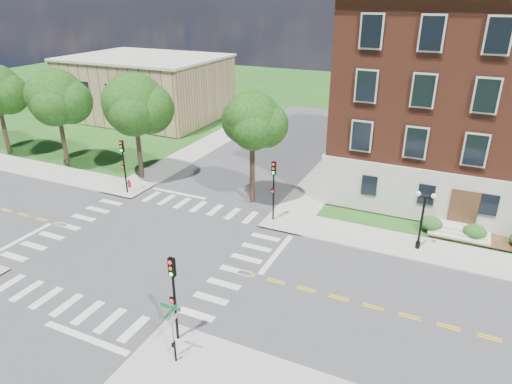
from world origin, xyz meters
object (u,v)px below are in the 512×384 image
at_px(push_button_post, 175,350).
at_px(fire_hydrant, 129,184).
at_px(traffic_signal_ne, 274,183).
at_px(street_sign_pole, 172,321).
at_px(traffic_signal_nw, 123,160).
at_px(traffic_signal_se, 174,289).
at_px(twin_lamp_west, 422,217).

bearing_deg(push_button_post, fire_hydrant, 134.53).
bearing_deg(traffic_signal_ne, street_sign_pole, -84.97).
xyz_separation_m(traffic_signal_nw, push_button_post, (15.33, -15.16, -2.39)).
relative_size(traffic_signal_se, traffic_signal_ne, 1.00).
xyz_separation_m(twin_lamp_west, fire_hydrant, (-25.20, 0.24, -2.06)).
height_order(twin_lamp_west, push_button_post, twin_lamp_west).
bearing_deg(traffic_signal_nw, street_sign_pole, -44.61).
bearing_deg(traffic_signal_nw, push_button_post, -44.67).
xyz_separation_m(traffic_signal_nw, twin_lamp_west, (24.59, 0.81, -0.66)).
height_order(traffic_signal_se, street_sign_pole, traffic_signal_se).
relative_size(street_sign_pole, fire_hydrant, 4.13).
bearing_deg(traffic_signal_se, street_sign_pole, -61.98).
relative_size(twin_lamp_west, push_button_post, 3.53).
xyz_separation_m(traffic_signal_se, twin_lamp_west, (10.06, 14.60, -0.66)).
distance_m(traffic_signal_se, push_button_post, 2.87).
xyz_separation_m(traffic_signal_ne, traffic_signal_nw, (-13.79, -0.60, 0.00)).
height_order(traffic_signal_nw, fire_hydrant, traffic_signal_nw).
distance_m(traffic_signal_ne, traffic_signal_nw, 13.80).
height_order(traffic_signal_ne, traffic_signal_nw, same).
bearing_deg(street_sign_pole, traffic_signal_ne, 95.03).
height_order(traffic_signal_se, fire_hydrant, traffic_signal_se).
bearing_deg(street_sign_pole, twin_lamp_west, 59.10).
bearing_deg(push_button_post, street_sign_pole, 130.73).
relative_size(street_sign_pole, push_button_post, 2.58).
bearing_deg(traffic_signal_ne, traffic_signal_nw, -177.53).
height_order(traffic_signal_se, traffic_signal_nw, same).
xyz_separation_m(traffic_signal_se, street_sign_pole, (0.62, -1.17, -0.88)).
xyz_separation_m(traffic_signal_ne, street_sign_pole, (1.37, -15.55, -0.88)).
bearing_deg(fire_hydrant, street_sign_pole, -45.43).
xyz_separation_m(push_button_post, fire_hydrant, (-15.94, 16.21, -0.33)).
height_order(traffic_signal_nw, push_button_post, traffic_signal_nw).
height_order(twin_lamp_west, fire_hydrant, twin_lamp_west).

